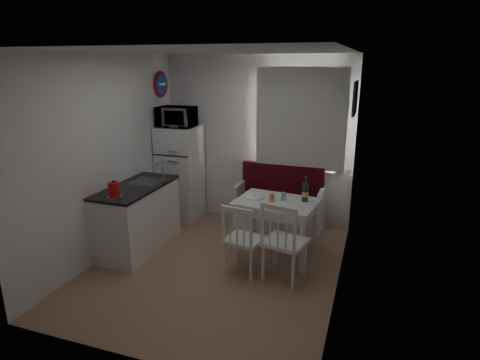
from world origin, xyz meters
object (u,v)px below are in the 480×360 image
(chair_left, at_px, (242,233))
(chair_right, at_px, (283,235))
(bench, at_px, (279,207))
(kettle, at_px, (114,190))
(microwave, at_px, (176,117))
(kitchen_counter, at_px, (138,217))
(fridge, at_px, (180,173))
(dining_table, at_px, (276,207))
(wine_bottle, at_px, (305,189))

(chair_left, distance_m, chair_right, 0.50)
(bench, relative_size, chair_left, 2.80)
(bench, bearing_deg, kettle, -130.52)
(bench, height_order, chair_right, chair_right)
(chair_left, relative_size, microwave, 0.85)
(chair_left, bearing_deg, kitchen_counter, 179.79)
(kitchen_counter, xyz_separation_m, bench, (1.65, 1.36, -0.14))
(chair_right, bearing_deg, kitchen_counter, -175.16)
(chair_left, relative_size, fridge, 0.32)
(fridge, bearing_deg, bench, 3.89)
(dining_table, xyz_separation_m, chair_right, (0.25, -0.67, -0.07))
(kitchen_counter, height_order, wine_bottle, kitchen_counter)
(chair_left, bearing_deg, wine_bottle, 60.77)
(wine_bottle, bearing_deg, fridge, 161.14)
(dining_table, distance_m, fridge, 2.00)
(microwave, bearing_deg, fridge, 90.00)
(kitchen_counter, distance_m, wine_bottle, 2.29)
(kitchen_counter, xyz_separation_m, microwave, (0.02, 1.19, 1.21))
(dining_table, bearing_deg, bench, 106.93)
(dining_table, distance_m, chair_right, 0.72)
(fridge, relative_size, microwave, 2.69)
(dining_table, distance_m, wine_bottle, 0.44)
(kitchen_counter, bearing_deg, dining_table, 12.52)
(kitchen_counter, relative_size, chair_right, 2.42)
(kitchen_counter, relative_size, chair_left, 2.75)
(fridge, height_order, kettle, fridge)
(chair_left, bearing_deg, fridge, 145.11)
(kitchen_counter, xyz_separation_m, wine_bottle, (2.18, 0.51, 0.48))
(dining_table, relative_size, microwave, 1.94)
(microwave, bearing_deg, kettle, -89.00)
(chair_right, relative_size, fridge, 0.36)
(bench, xyz_separation_m, kettle, (-1.60, -1.88, 0.69))
(kettle, relative_size, wine_bottle, 0.67)
(dining_table, height_order, fridge, fridge)
(chair_left, xyz_separation_m, fridge, (-1.56, 1.50, 0.20))
(fridge, height_order, microwave, microwave)
(bench, distance_m, fridge, 1.70)
(chair_right, relative_size, microwave, 0.97)
(microwave, height_order, wine_bottle, microwave)
(kitchen_counter, relative_size, microwave, 2.35)
(dining_table, height_order, chair_right, chair_right)
(kettle, distance_m, wine_bottle, 2.37)
(kitchen_counter, distance_m, microwave, 1.70)
(kitchen_counter, bearing_deg, microwave, 89.06)
(chair_left, xyz_separation_m, chair_right, (0.50, -0.01, 0.06))
(dining_table, bearing_deg, chair_right, -63.13)
(fridge, bearing_deg, kettle, -89.03)
(kitchen_counter, bearing_deg, chair_right, -7.27)
(kitchen_counter, xyz_separation_m, chair_left, (1.58, -0.26, 0.10))
(bench, xyz_separation_m, chair_left, (-0.07, -1.61, 0.23))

